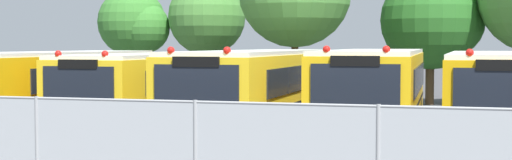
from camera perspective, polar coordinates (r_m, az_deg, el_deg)
name	(u,v)px	position (r m, az deg, el deg)	size (l,w,h in m)	color
ground_plane	(259,132)	(21.52, 0.28, -4.26)	(160.00, 160.00, 0.00)	#424244
school_bus_0	(59,85)	(23.95, -15.82, -0.37)	(2.72, 10.21, 2.59)	#EAA80C
school_bus_1	(156,86)	(22.76, -8.16, -0.52)	(2.57, 9.86, 2.54)	yellow
school_bus_2	(261,87)	(21.38, 0.39, -0.56)	(2.61, 11.30, 2.64)	yellow
school_bus_3	(375,88)	(20.85, 9.69, -0.66)	(2.69, 9.94, 2.66)	yellow
school_bus_4	(495,91)	(20.81, 18.92, -0.88)	(2.75, 10.42, 2.60)	#EAA80C
tree_0	(136,24)	(35.32, -9.81, 4.52)	(3.74, 3.40, 5.51)	#4C3823
tree_1	(205,15)	(34.20, -4.17, 5.33)	(3.79, 3.79, 5.95)	#4C3823
tree_3	(435,21)	(32.13, 14.44, 4.73)	(4.58, 4.44, 6.01)	#4C3823
chainlink_fence	(114,146)	(12.46, -11.56, -5.33)	(21.40, 0.07, 1.76)	#9EA0A3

